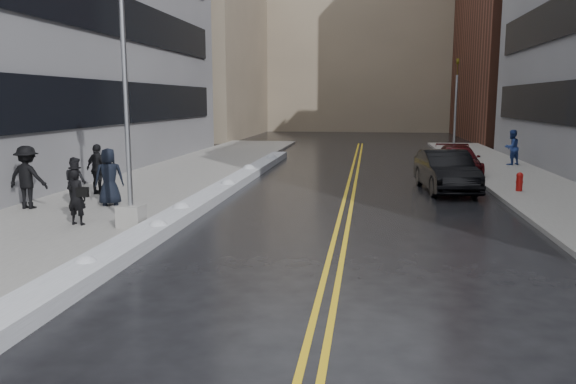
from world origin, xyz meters
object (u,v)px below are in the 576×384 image
at_px(car_black, 446,171).
at_px(pedestrian_d, 98,169).
at_px(fire_hydrant, 520,181).
at_px(pedestrian_fedora, 76,197).
at_px(lamppost, 128,141).
at_px(pedestrian_c, 109,177).
at_px(pedestrian_e, 28,177).
at_px(traffic_signal, 456,104).
at_px(pedestrian_east, 512,147).
at_px(pedestrian_b, 76,181).
at_px(car_maroon, 457,161).

bearing_deg(car_black, pedestrian_d, -170.76).
relative_size(fire_hydrant, pedestrian_d, 0.39).
xyz_separation_m(fire_hydrant, pedestrian_fedora, (-13.89, -8.02, 0.40)).
relative_size(lamppost, pedestrian_fedora, 4.76).
relative_size(lamppost, fire_hydrant, 10.45).
xyz_separation_m(pedestrian_c, car_black, (11.62, 5.53, -0.29)).
distance_m(pedestrian_d, pedestrian_e, 3.07).
distance_m(lamppost, pedestrian_e, 5.03).
relative_size(fire_hydrant, traffic_signal, 0.12).
height_order(fire_hydrant, pedestrian_d, pedestrian_d).
relative_size(pedestrian_c, pedestrian_e, 0.94).
xyz_separation_m(traffic_signal, pedestrian_e, (-16.19, -19.96, -2.23)).
xyz_separation_m(lamppost, pedestrian_e, (-4.39, 2.04, -1.37)).
height_order(pedestrian_d, car_black, pedestrian_d).
height_order(lamppost, fire_hydrant, lamppost).
height_order(lamppost, pedestrian_east, lamppost).
distance_m(pedestrian_e, car_black, 15.38).
bearing_deg(pedestrian_d, pedestrian_fedora, 131.40).
height_order(lamppost, pedestrian_fedora, lamppost).
bearing_deg(lamppost, pedestrian_c, 124.64).
distance_m(traffic_signal, pedestrian_b, 24.46).
xyz_separation_m(fire_hydrant, pedestrian_east, (1.84, 9.18, 0.55)).
distance_m(fire_hydrant, car_maroon, 5.88).
relative_size(car_black, car_maroon, 1.02).
bearing_deg(pedestrian_e, pedestrian_c, -155.83).
height_order(fire_hydrant, pedestrian_e, pedestrian_e).
bearing_deg(pedestrian_d, pedestrian_east, -124.30).
height_order(fire_hydrant, pedestrian_east, pedestrian_east).
xyz_separation_m(traffic_signal, car_black, (-2.21, -13.53, -2.58)).
height_order(lamppost, pedestrian_e, lamppost).
height_order(lamppost, car_maroon, lamppost).
relative_size(traffic_signal, pedestrian_east, 3.17).
bearing_deg(fire_hydrant, traffic_signal, 92.05).
height_order(pedestrian_fedora, car_maroon, pedestrian_fedora).
distance_m(fire_hydrant, pedestrian_b, 16.31).
relative_size(pedestrian_fedora, car_maroon, 0.33).
relative_size(pedestrian_fedora, car_black, 0.32).
bearing_deg(pedestrian_fedora, pedestrian_east, -124.39).
bearing_deg(pedestrian_e, pedestrian_d, -104.48).
distance_m(pedestrian_east, car_maroon, 4.85).
xyz_separation_m(fire_hydrant, car_black, (-2.71, 0.47, 0.27)).
xyz_separation_m(pedestrian_d, car_black, (13.04, 3.50, -0.27)).
bearing_deg(traffic_signal, pedestrian_east, -64.12).
height_order(pedestrian_east, car_black, pedestrian_east).
xyz_separation_m(traffic_signal, pedestrian_d, (-15.25, -17.03, -2.31)).
bearing_deg(pedestrian_e, lamppost, 158.30).
relative_size(pedestrian_e, car_maroon, 0.42).
bearing_deg(pedestrian_east, pedestrian_c, 7.61).
relative_size(traffic_signal, pedestrian_c, 3.13).
bearing_deg(lamppost, pedestrian_fedora, -179.38).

